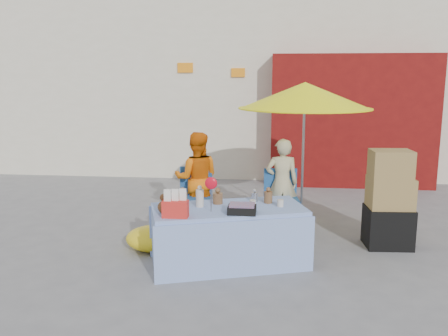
# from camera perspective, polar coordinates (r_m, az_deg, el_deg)

# --- Properties ---
(ground) EXTENTS (80.00, 80.00, 0.00)m
(ground) POSITION_cam_1_polar(r_m,az_deg,el_deg) (5.85, -0.87, -10.78)
(ground) COLOR slate
(ground) RESTS_ON ground
(backdrop) EXTENTS (14.00, 8.00, 7.80)m
(backdrop) POSITION_cam_1_polar(r_m,az_deg,el_deg) (12.94, 5.62, 15.01)
(backdrop) COLOR silver
(backdrop) RESTS_ON ground
(market_table) EXTENTS (1.95, 1.34, 1.08)m
(market_table) POSITION_cam_1_polar(r_m,az_deg,el_deg) (5.57, 0.48, -8.06)
(market_table) COLOR #8CABE1
(market_table) RESTS_ON ground
(chair_left) EXTENTS (0.52, 0.51, 0.85)m
(chair_left) POSITION_cam_1_polar(r_m,az_deg,el_deg) (6.99, -3.45, -4.95)
(chair_left) COLOR #1E4D8D
(chair_left) RESTS_ON ground
(chair_right) EXTENTS (0.52, 0.51, 0.85)m
(chair_right) POSITION_cam_1_polar(r_m,az_deg,el_deg) (6.90, 6.90, -5.22)
(chair_right) COLOR #1E4D8D
(chair_right) RESTS_ON ground
(vendor_orange) EXTENTS (0.72, 0.58, 1.38)m
(vendor_orange) POSITION_cam_1_polar(r_m,az_deg,el_deg) (7.01, -3.29, -1.25)
(vendor_orange) COLOR orange
(vendor_orange) RESTS_ON ground
(vendor_beige) EXTENTS (0.50, 0.35, 1.30)m
(vendor_beige) POSITION_cam_1_polar(r_m,az_deg,el_deg) (6.93, 6.97, -1.79)
(vendor_beige) COLOR #BEB386
(vendor_beige) RESTS_ON ground
(umbrella) EXTENTS (1.90, 1.90, 2.09)m
(umbrella) POSITION_cam_1_polar(r_m,az_deg,el_deg) (6.93, 9.70, 8.52)
(umbrella) COLOR gray
(umbrella) RESTS_ON ground
(box_stack) EXTENTS (0.60, 0.50, 1.26)m
(box_stack) POSITION_cam_1_polar(r_m,az_deg,el_deg) (6.42, 19.26, -3.96)
(box_stack) COLOR black
(box_stack) RESTS_ON ground
(tarp_bundle) EXTENTS (0.85, 0.77, 0.31)m
(tarp_bundle) POSITION_cam_1_polar(r_m,az_deg,el_deg) (6.11, -8.53, -8.38)
(tarp_bundle) COLOR yellow
(tarp_bundle) RESTS_ON ground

